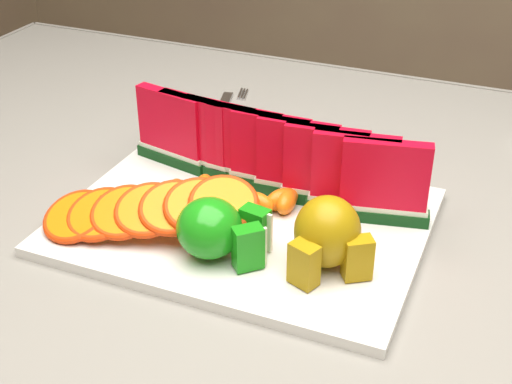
# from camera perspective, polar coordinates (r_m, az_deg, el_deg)

# --- Properties ---
(table) EXTENTS (1.40, 0.90, 0.75)m
(table) POSITION_cam_1_polar(r_m,az_deg,el_deg) (0.87, 3.24, -8.78)
(table) COLOR #54291A
(table) RESTS_ON ground
(tablecloth) EXTENTS (1.53, 1.03, 0.20)m
(tablecloth) POSITION_cam_1_polar(r_m,az_deg,el_deg) (0.83, 3.37, -5.44)
(tablecloth) COLOR slate
(tablecloth) RESTS_ON table
(platter) EXTENTS (0.40, 0.30, 0.01)m
(platter) POSITION_cam_1_polar(r_m,az_deg,el_deg) (0.81, -0.95, -2.35)
(platter) COLOR silver
(platter) RESTS_ON tablecloth
(apple_cluster) EXTENTS (0.11, 0.09, 0.06)m
(apple_cluster) POSITION_cam_1_polar(r_m,az_deg,el_deg) (0.73, -3.17, -3.01)
(apple_cluster) COLOR #157C13
(apple_cluster) RESTS_ON platter
(pear_cluster) EXTENTS (0.09, 0.09, 0.08)m
(pear_cluster) POSITION_cam_1_polar(r_m,az_deg,el_deg) (0.71, 5.76, -3.45)
(pear_cluster) COLOR olive
(pear_cluster) RESTS_ON platter
(fork) EXTENTS (0.06, 0.19, 0.00)m
(fork) POSITION_cam_1_polar(r_m,az_deg,el_deg) (1.08, -2.78, 6.31)
(fork) COLOR silver
(fork) RESTS_ON tablecloth
(watermelon_row) EXTENTS (0.39, 0.07, 0.10)m
(watermelon_row) POSITION_cam_1_polar(r_m,az_deg,el_deg) (0.84, 1.15, 2.96)
(watermelon_row) COLOR #0D3B13
(watermelon_row) RESTS_ON platter
(orange_fan_front) EXTENTS (0.25, 0.14, 0.06)m
(orange_fan_front) POSITION_cam_1_polar(r_m,az_deg,el_deg) (0.77, -8.60, -1.40)
(orange_fan_front) COLOR #F73900
(orange_fan_front) RESTS_ON platter
(orange_fan_back) EXTENTS (0.22, 0.09, 0.04)m
(orange_fan_back) POSITION_cam_1_polar(r_m,az_deg,el_deg) (0.90, 0.37, 3.10)
(orange_fan_back) COLOR #F73900
(orange_fan_back) RESTS_ON platter
(tangerine_segments) EXTENTS (0.24, 0.08, 0.03)m
(tangerine_segments) POSITION_cam_1_polar(r_m,az_deg,el_deg) (0.81, 0.48, -0.94)
(tangerine_segments) COLOR orange
(tangerine_segments) RESTS_ON platter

